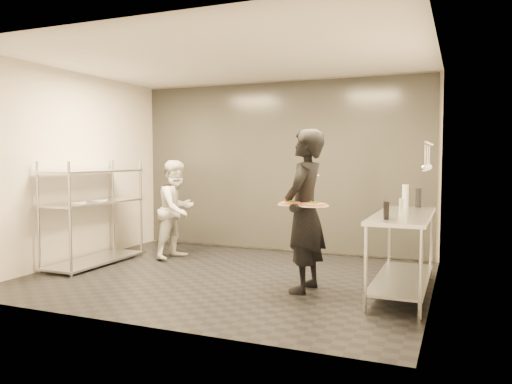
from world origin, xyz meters
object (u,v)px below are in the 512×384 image
at_px(salad_plate, 309,173).
at_px(bottle_clear, 402,206).
at_px(waiter, 305,211).
at_px(chef, 177,209).
at_px(pos_monitor, 386,209).
at_px(pass_rack, 94,211).
at_px(bottle_dark, 418,198).
at_px(pizza_plate_far, 313,205).
at_px(prep_counter, 403,240).
at_px(pizza_plate_near, 290,204).
at_px(bottle_green, 405,196).

relative_size(salad_plate, bottle_clear, 1.41).
bearing_deg(salad_plate, waiter, -81.51).
distance_m(chef, pos_monitor, 3.58).
distance_m(pass_rack, bottle_clear, 4.33).
xyz_separation_m(waiter, bottle_dark, (1.17, 1.06, 0.11)).
distance_m(pizza_plate_far, salad_plate, 0.61).
xyz_separation_m(prep_counter, salad_plate, (-1.11, 0.04, 0.73)).
height_order(pizza_plate_near, pos_monitor, pos_monitor).
xyz_separation_m(prep_counter, chef, (-3.44, 0.82, 0.13)).
bearing_deg(prep_counter, bottle_green, 94.27).
bearing_deg(bottle_dark, prep_counter, -97.09).
height_order(pizza_plate_far, pos_monitor, pos_monitor).
relative_size(waiter, bottle_dark, 7.67).
relative_size(prep_counter, salad_plate, 7.02).
xyz_separation_m(salad_plate, pos_monitor, (0.99, -0.53, -0.34)).
bearing_deg(bottle_dark, salad_plate, -147.89).
bearing_deg(waiter, bottle_clear, 101.61).
bearing_deg(pass_rack, salad_plate, 0.75).
xyz_separation_m(prep_counter, pizza_plate_far, (-0.91, -0.44, 0.40)).
relative_size(pizza_plate_far, bottle_dark, 1.38).
bearing_deg(bottle_clear, chef, 165.01).
distance_m(pos_monitor, bottle_dark, 1.31).
bearing_deg(pizza_plate_far, bottle_dark, 50.73).
bearing_deg(bottle_dark, bottle_green, 180.00).
bearing_deg(pass_rack, pizza_plate_near, -8.47).
bearing_deg(pos_monitor, prep_counter, 66.59).
bearing_deg(pizza_plate_near, pass_rack, 171.53).
distance_m(prep_counter, pizza_plate_far, 1.09).
relative_size(bottle_clear, bottle_dark, 0.75).
height_order(pizza_plate_near, salad_plate, salad_plate).
relative_size(chef, pizza_plate_near, 5.32).
distance_m(prep_counter, waiter, 1.14).
bearing_deg(bottle_dark, pizza_plate_near, -134.91).
height_order(prep_counter, salad_plate, salad_plate).
bearing_deg(pizza_plate_near, pos_monitor, -0.95).
xyz_separation_m(pass_rack, prep_counter, (4.33, 0.00, -0.14)).
height_order(pizza_plate_far, bottle_dark, bottle_dark).
bearing_deg(pass_rack, pizza_plate_far, -7.26).
bearing_deg(chef, bottle_clear, -96.36).
bearing_deg(chef, pass_rack, 141.46).
distance_m(salad_plate, bottle_clear, 1.16).
bearing_deg(bottle_clear, pizza_plate_far, -159.41).
distance_m(chef, salad_plate, 2.53).
relative_size(waiter, pizza_plate_far, 5.57).
xyz_separation_m(chef, bottle_dark, (3.54, -0.02, 0.29)).
distance_m(pass_rack, waiter, 3.28).
distance_m(prep_counter, chef, 3.54).
relative_size(bottle_green, bottle_clear, 1.58).
distance_m(prep_counter, bottle_dark, 0.91).
height_order(waiter, pos_monitor, waiter).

